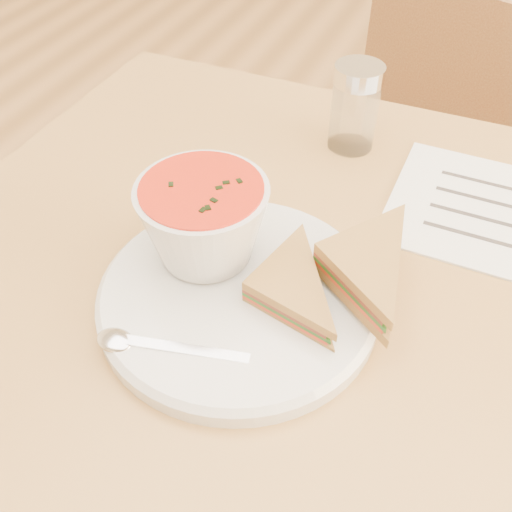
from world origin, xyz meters
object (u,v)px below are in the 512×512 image
at_px(dining_table, 341,444).
at_px(soup_bowl, 204,225).
at_px(plate, 239,296).
at_px(condiment_shaker, 355,108).
at_px(chair_far, 387,228).

distance_m(dining_table, soup_bowl, 0.47).
height_order(plate, condiment_shaker, condiment_shaker).
bearing_deg(plate, chair_far, 83.08).
distance_m(plate, condiment_shaker, 0.32).
bearing_deg(dining_table, chair_far, 96.22).
height_order(dining_table, condiment_shaker, condiment_shaker).
relative_size(chair_far, soup_bowl, 6.43).
bearing_deg(condiment_shaker, plate, -94.00).
relative_size(dining_table, plate, 3.62).
height_order(soup_bowl, condiment_shaker, condiment_shaker).
xyz_separation_m(chair_far, plate, (-0.07, -0.56, 0.34)).
bearing_deg(plate, soup_bowl, 148.73).
xyz_separation_m(dining_table, soup_bowl, (-0.17, -0.06, 0.44)).
xyz_separation_m(dining_table, chair_far, (-0.05, 0.46, 0.04)).
bearing_deg(condiment_shaker, soup_bowl, -104.28).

